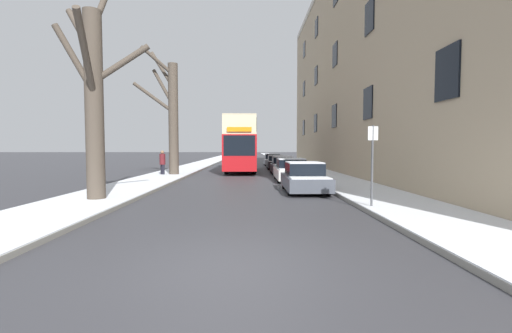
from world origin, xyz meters
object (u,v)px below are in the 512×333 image
double_decker_bus (241,142)px  parked_car_3 (276,163)px  oncoming_van (237,155)px  street_sign_post (372,162)px  parked_car_4 (272,160)px  parked_car_1 (291,170)px  parked_car_2 (282,166)px  pedestrian_left_sidewalk (162,162)px  parked_car_0 (305,178)px  bare_tree_left_1 (171,113)px  bare_tree_left_0 (94,95)px

double_decker_bus → parked_car_3: (3.27, 3.35, -1.91)m
oncoming_van → street_sign_post: bearing=-80.3°
parked_car_3 → parked_car_4: 6.22m
parked_car_1 → parked_car_4: 18.12m
parked_car_2 → oncoming_van: bearing=104.1°
oncoming_van → street_sign_post: street_sign_post is taller
parked_car_2 → pedestrian_left_sidewalk: (-8.68, -2.67, 0.38)m
parked_car_3 → street_sign_post: size_ratio=1.55×
parked_car_2 → parked_car_0: bearing=-90.0°
pedestrian_left_sidewalk → double_decker_bus: bearing=87.9°
parked_car_3 → parked_car_4: parked_car_4 is taller
parked_car_2 → street_sign_post: bearing=-85.0°
parked_car_3 → oncoming_van: bearing=111.5°
parked_car_2 → parked_car_4: (0.00, 12.24, -0.00)m
double_decker_bus → parked_car_0: 14.32m
bare_tree_left_1 → double_decker_bus: bearing=46.8°
bare_tree_left_0 → oncoming_van: (3.99, 30.76, -2.74)m
street_sign_post → oncoming_van: bearing=99.7°
double_decker_bus → parked_car_1: double_decker_bus is taller
parked_car_1 → parked_car_3: (0.00, 11.90, -0.03)m
parked_car_0 → oncoming_van: 28.01m
bare_tree_left_0 → parked_car_4: 27.87m
parked_car_4 → bare_tree_left_0: bearing=-107.1°
double_decker_bus → oncoming_van: 13.97m
parked_car_0 → parked_car_1: size_ratio=0.92×
parked_car_2 → parked_car_3: (0.00, 6.03, -0.02)m
bare_tree_left_1 → parked_car_2: (8.07, 2.44, -3.81)m
parked_car_1 → parked_car_4: bearing=90.0°
bare_tree_left_0 → double_decker_bus: size_ratio=0.83×
parked_car_2 → parked_car_4: bearing=90.0°
bare_tree_left_1 → parked_car_4: size_ratio=1.99×
parked_car_2 → bare_tree_left_1: bearing=-163.2°
bare_tree_left_0 → bare_tree_left_1: bare_tree_left_1 is taller
parked_car_1 → oncoming_van: 22.82m
street_sign_post → parked_car_3: bearing=93.6°
bare_tree_left_1 → street_sign_post: (9.46, -13.53, -2.88)m
double_decker_bus → parked_car_1: bearing=-69.0°
double_decker_bus → parked_car_2: double_decker_bus is taller
bare_tree_left_1 → double_decker_bus: 7.27m
double_decker_bus → parked_car_4: (3.27, 9.57, -1.89)m
parked_car_1 → street_sign_post: street_sign_post is taller
double_decker_bus → parked_car_3: 5.06m
parked_car_4 → parked_car_2: bearing=-90.0°
parked_car_1 → pedestrian_left_sidewalk: size_ratio=2.38×
bare_tree_left_1 → street_sign_post: 16.76m
bare_tree_left_0 → parked_car_1: (8.14, 8.33, -3.27)m
bare_tree_left_1 → oncoming_van: bare_tree_left_1 is taller
bare_tree_left_1 → parked_car_2: size_ratio=2.22×
pedestrian_left_sidewalk → parked_car_2: bearing=60.3°
bare_tree_left_1 → street_sign_post: bearing=-55.0°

